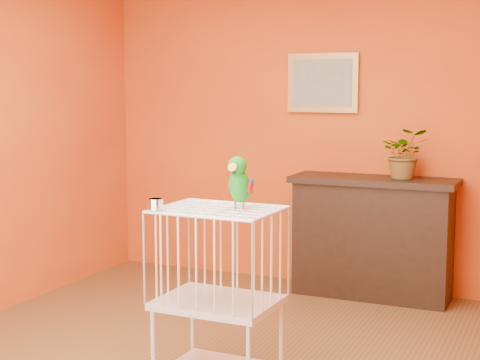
% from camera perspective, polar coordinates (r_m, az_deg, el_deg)
% --- Properties ---
extents(room_shell, '(4.50, 4.50, 4.50)m').
position_cam_1_polar(room_shell, '(4.27, -2.84, 5.43)').
color(room_shell, '#CD5613').
rests_on(room_shell, ground).
extents(console_cabinet, '(1.33, 0.48, 0.99)m').
position_cam_1_polar(console_cabinet, '(6.12, 10.21, -4.39)').
color(console_cabinet, black).
rests_on(console_cabinet, ground).
extents(potted_plant, '(0.46, 0.49, 0.32)m').
position_cam_1_polar(potted_plant, '(6.02, 12.77, 1.63)').
color(potted_plant, '#26722D').
rests_on(potted_plant, console_cabinet).
extents(framed_picture, '(0.62, 0.04, 0.50)m').
position_cam_1_polar(framed_picture, '(6.32, 6.42, 7.50)').
color(framed_picture, '#A97C3C').
rests_on(framed_picture, room_shell).
extents(birdcage, '(0.68, 0.53, 1.03)m').
position_cam_1_polar(birdcage, '(4.28, -1.72, -8.80)').
color(birdcage, silver).
rests_on(birdcage, ground).
extents(feed_cup, '(0.09, 0.09, 0.06)m').
position_cam_1_polar(feed_cup, '(4.14, -6.59, -1.87)').
color(feed_cup, silver).
rests_on(feed_cup, birdcage).
extents(parrot, '(0.15, 0.27, 0.31)m').
position_cam_1_polar(parrot, '(4.13, -0.05, -0.15)').
color(parrot, '#59544C').
rests_on(parrot, birdcage).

